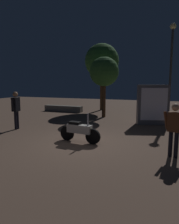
# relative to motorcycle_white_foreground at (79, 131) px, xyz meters

# --- Properties ---
(ground_plane) EXTENTS (40.00, 40.00, 0.00)m
(ground_plane) POSITION_rel_motorcycle_white_foreground_xyz_m (0.10, -0.07, -0.44)
(ground_plane) COLOR brown
(motorcycle_white_foreground) EXTENTS (1.66, 0.40, 1.11)m
(motorcycle_white_foreground) POSITION_rel_motorcycle_white_foreground_xyz_m (0.00, 0.00, 0.00)
(motorcycle_white_foreground) COLOR black
(motorcycle_white_foreground) RESTS_ON ground_plane
(person_rider_beside) EXTENTS (0.66, 0.32, 1.59)m
(person_rider_beside) POSITION_rel_motorcycle_white_foreground_xyz_m (3.20, -0.37, 0.51)
(person_rider_beside) COLOR black
(person_rider_beside) RESTS_ON ground_plane
(person_bystander_far) EXTENTS (0.28, 0.68, 1.78)m
(person_bystander_far) POSITION_rel_motorcycle_white_foreground_xyz_m (-3.67, 0.86, 0.63)
(person_bystander_far) COLOR black
(person_bystander_far) RESTS_ON ground_plane
(streetlamp_far) EXTENTS (0.36, 0.36, 5.74)m
(streetlamp_far) POSITION_rel_motorcycle_white_foreground_xyz_m (3.04, 6.97, 3.14)
(streetlamp_far) COLOR #38383D
(streetlamp_far) RESTS_ON ground_plane
(tree_left_bg) EXTENTS (1.85, 1.85, 3.83)m
(tree_left_bg) POSITION_rel_motorcycle_white_foreground_xyz_m (-0.87, 5.72, 2.43)
(tree_left_bg) COLOR #4C331E
(tree_left_bg) RESTS_ON ground_plane
(tree_center_bg) EXTENTS (2.71, 2.71, 5.30)m
(tree_center_bg) POSITION_rel_motorcycle_white_foreground_xyz_m (-2.11, 9.04, 3.49)
(tree_center_bg) COLOR #4C331E
(tree_center_bg) RESTS_ON ground_plane
(kiosk_billboard) EXTENTS (1.68, 0.98, 2.10)m
(kiosk_billboard) POSITION_rel_motorcycle_white_foreground_xyz_m (2.24, 4.46, 0.61)
(kiosk_billboard) COLOR #595960
(kiosk_billboard) RESTS_ON ground_plane
(planter_wall_low) EXTENTS (3.10, 0.50, 0.45)m
(planter_wall_low) POSITION_rel_motorcycle_white_foreground_xyz_m (-4.60, 7.10, -0.21)
(planter_wall_low) COLOR gray
(planter_wall_low) RESTS_ON ground_plane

